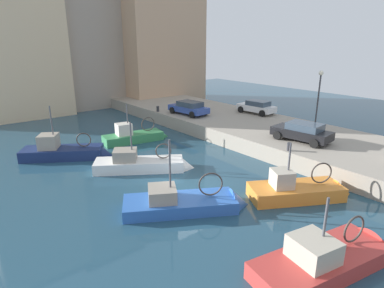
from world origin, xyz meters
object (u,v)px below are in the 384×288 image
object	(u,v)px
fishing_boat_green	(137,140)
fishing_boat_navy	(67,156)
fishing_boat_red	(329,264)
mooring_bollard_mid	(158,109)
parked_car_white	(257,107)
quay_streetlamp	(319,91)
parked_car_blue	(189,108)
parked_car_black	(302,132)
fishing_boat_orange	(301,196)
mooring_bollard_south	(289,147)
fishing_boat_white	(144,168)
fishing_boat_blue	(188,207)

from	to	relation	value
fishing_boat_green	fishing_boat_navy	bearing A→B (deg)	-175.67
fishing_boat_red	mooring_bollard_mid	world-z (taller)	fishing_boat_red
fishing_boat_navy	mooring_bollard_mid	size ratio (longest dim) A/B	11.61
fishing_boat_navy	parked_car_white	bearing A→B (deg)	-7.04
fishing_boat_red	quay_streetlamp	bearing A→B (deg)	33.90
parked_car_blue	parked_car_black	bearing A→B (deg)	-85.80
fishing_boat_orange	mooring_bollard_south	xyz separation A→B (m)	(3.17, 3.17, 1.37)
fishing_boat_white	parked_car_blue	size ratio (longest dim) A/B	1.47
fishing_boat_red	quay_streetlamp	size ratio (longest dim) A/B	1.39
fishing_boat_navy	parked_car_black	xyz separation A→B (m)	(13.59, -10.52, 1.77)
fishing_boat_blue	parked_car_blue	size ratio (longest dim) A/B	1.51
fishing_boat_white	parked_car_white	xyz separation A→B (m)	(15.05, 3.30, 1.76)
parked_car_white	fishing_boat_orange	bearing A→B (deg)	-130.46
parked_car_black	parked_car_blue	xyz separation A→B (m)	(-0.90, 12.19, -0.03)
fishing_boat_navy	parked_car_black	distance (m)	17.28
fishing_boat_blue	mooring_bollard_mid	size ratio (longest dim) A/B	11.89
mooring_bollard_mid	quay_streetlamp	size ratio (longest dim) A/B	0.11
fishing_boat_orange	fishing_boat_green	bearing A→B (deg)	96.93
parked_car_white	parked_car_blue	size ratio (longest dim) A/B	0.91
fishing_boat_orange	fishing_boat_green	world-z (taller)	fishing_boat_green
fishing_boat_blue	fishing_boat_orange	bearing A→B (deg)	-27.11
mooring_bollard_mid	fishing_boat_orange	bearing A→B (deg)	-99.39
parked_car_white	fishing_boat_green	bearing A→B (deg)	167.48
fishing_boat_green	mooring_bollard_mid	bearing A→B (deg)	40.63
fishing_boat_orange	quay_streetlamp	xyz separation A→B (m)	(8.82, 4.76, 4.35)
parked_car_blue	fishing_boat_green	bearing A→B (deg)	-169.70
fishing_boat_white	mooring_bollard_south	bearing A→B (deg)	-36.12
fishing_boat_navy	fishing_boat_blue	size ratio (longest dim) A/B	0.98
fishing_boat_orange	quay_streetlamp	world-z (taller)	quay_streetlamp
parked_car_black	fishing_boat_green	bearing A→B (deg)	124.53
fishing_boat_green	quay_streetlamp	xyz separation A→B (m)	(10.63, -10.14, 4.32)
fishing_boat_green	fishing_boat_blue	size ratio (longest dim) A/B	0.91
fishing_boat_white	fishing_boat_green	distance (m)	6.65
fishing_boat_green	parked_car_black	size ratio (longest dim) A/B	1.36
mooring_bollard_mid	fishing_boat_navy	bearing A→B (deg)	-156.77
fishing_boat_orange	fishing_boat_navy	size ratio (longest dim) A/B	0.93
fishing_boat_navy	quay_streetlamp	world-z (taller)	quay_streetlamp
fishing_boat_red	fishing_boat_navy	distance (m)	18.80
fishing_boat_white	fishing_boat_navy	distance (m)	6.41
fishing_boat_green	quay_streetlamp	bearing A→B (deg)	-43.63
mooring_bollard_mid	quay_streetlamp	distance (m)	15.76
fishing_boat_green	fishing_boat_blue	xyz separation A→B (m)	(-3.82, -12.01, -0.03)
fishing_boat_blue	quay_streetlamp	xyz separation A→B (m)	(14.45, 1.88, 4.35)
fishing_boat_navy	parked_car_black	bearing A→B (deg)	-37.73
fishing_boat_orange	fishing_boat_red	distance (m)	5.83
fishing_boat_green	parked_car_black	world-z (taller)	fishing_boat_green
quay_streetlamp	fishing_boat_blue	bearing A→B (deg)	-172.60
mooring_bollard_south	mooring_bollard_mid	size ratio (longest dim) A/B	1.00
parked_car_black	parked_car_white	bearing A→B (deg)	60.63
fishing_boat_blue	parked_car_blue	bearing A→B (deg)	51.60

